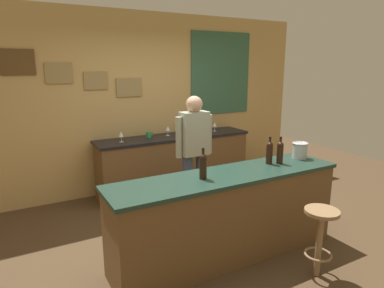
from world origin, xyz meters
name	(u,v)px	position (x,y,z in m)	size (l,w,h in m)	color
ground_plane	(207,239)	(0.00, 0.00, 0.00)	(10.00, 10.00, 0.00)	#4C3823
back_wall	(143,102)	(0.03, 2.03, 1.42)	(6.00, 0.09, 2.80)	tan
bar_counter	(227,216)	(0.00, -0.40, 0.46)	(2.52, 0.60, 0.92)	brown
side_counter	(175,163)	(0.40, 1.65, 0.45)	(2.51, 0.56, 0.90)	brown
bartender	(194,149)	(0.18, 0.62, 0.94)	(0.52, 0.21, 1.62)	#384766
bar_stool	(320,231)	(0.57, -1.11, 0.46)	(0.32, 0.32, 0.68)	olive
wine_bottle_a	(203,165)	(-0.30, -0.40, 1.06)	(0.07, 0.07, 0.31)	black
wine_bottle_b	(269,152)	(0.61, -0.32, 1.06)	(0.07, 0.07, 0.31)	black
wine_bottle_c	(280,152)	(0.71, -0.38, 1.06)	(0.07, 0.07, 0.31)	black
ice_bucket	(300,150)	(1.08, -0.32, 1.02)	(0.19, 0.19, 0.19)	#B7BABF
wine_glass_a	(121,135)	(-0.47, 1.63, 1.01)	(0.07, 0.07, 0.16)	silver
wine_glass_b	(168,129)	(0.32, 1.72, 1.01)	(0.07, 0.07, 0.16)	silver
wine_glass_c	(215,125)	(1.17, 1.67, 1.01)	(0.07, 0.07, 0.16)	silver
coffee_mug	(149,134)	(-0.01, 1.72, 0.95)	(0.12, 0.08, 0.09)	#338C4C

